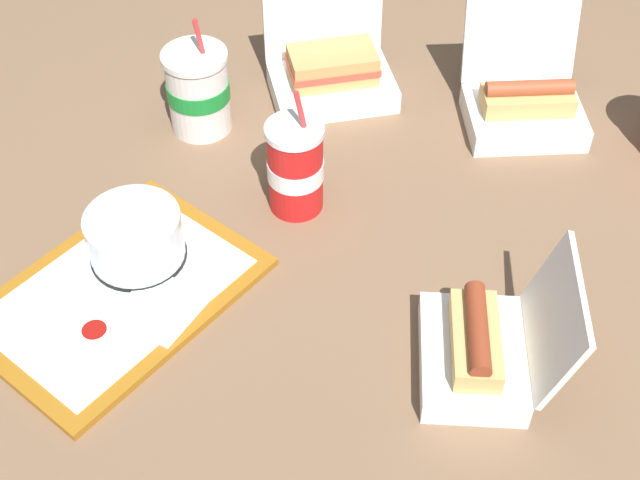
{
  "coord_description": "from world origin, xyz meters",
  "views": [
    {
      "loc": [
        -0.71,
        -0.45,
        0.94
      ],
      "look_at": [
        0.0,
        0.01,
        0.05
      ],
      "focal_mm": 50.0,
      "sensor_mm": 36.0,
      "label": 1
    }
  ],
  "objects_px": {
    "plastic_fork": "(50,300)",
    "soda_cup_back": "(198,90)",
    "ketchup_cup": "(96,335)",
    "soda_cup_center": "(295,167)",
    "clamshell_hotdog_back": "(524,103)",
    "clamshell_sandwich_right": "(331,73)",
    "food_tray": "(118,294)",
    "clamshell_hotdog_corner": "(483,348)",
    "cake_container": "(135,238)"
  },
  "relations": [
    {
      "from": "clamshell_hotdog_corner",
      "to": "clamshell_hotdog_back",
      "type": "xyz_separation_m",
      "value": [
        0.49,
        0.16,
        0.0
      ]
    },
    {
      "from": "clamshell_sandwich_right",
      "to": "soda_cup_center",
      "type": "height_order",
      "value": "soda_cup_center"
    },
    {
      "from": "plastic_fork",
      "to": "cake_container",
      "type": "bearing_deg",
      "value": -31.53
    },
    {
      "from": "clamshell_hotdog_back",
      "to": "soda_cup_center",
      "type": "bearing_deg",
      "value": 150.33
    },
    {
      "from": "food_tray",
      "to": "soda_cup_back",
      "type": "bearing_deg",
      "value": 20.09
    },
    {
      "from": "clamshell_hotdog_corner",
      "to": "cake_container",
      "type": "bearing_deg",
      "value": 100.82
    },
    {
      "from": "clamshell_hotdog_corner",
      "to": "clamshell_hotdog_back",
      "type": "bearing_deg",
      "value": 17.72
    },
    {
      "from": "clamshell_sandwich_right",
      "to": "soda_cup_center",
      "type": "distance_m",
      "value": 0.28
    },
    {
      "from": "ketchup_cup",
      "to": "clamshell_hotdog_corner",
      "type": "xyz_separation_m",
      "value": [
        0.24,
        -0.43,
        0.01
      ]
    },
    {
      "from": "soda_cup_back",
      "to": "plastic_fork",
      "type": "bearing_deg",
      "value": -170.92
    },
    {
      "from": "plastic_fork",
      "to": "clamshell_sandwich_right",
      "type": "height_order",
      "value": "clamshell_sandwich_right"
    },
    {
      "from": "soda_cup_center",
      "to": "soda_cup_back",
      "type": "bearing_deg",
      "value": 72.75
    },
    {
      "from": "clamshell_hotdog_back",
      "to": "soda_cup_back",
      "type": "relative_size",
      "value": 1.3
    },
    {
      "from": "ketchup_cup",
      "to": "soda_cup_center",
      "type": "distance_m",
      "value": 0.37
    },
    {
      "from": "clamshell_sandwich_right",
      "to": "clamshell_hotdog_back",
      "type": "distance_m",
      "value": 0.32
    },
    {
      "from": "ketchup_cup",
      "to": "clamshell_hotdog_back",
      "type": "bearing_deg",
      "value": -20.76
    },
    {
      "from": "clamshell_hotdog_back",
      "to": "soda_cup_back",
      "type": "bearing_deg",
      "value": 123.26
    },
    {
      "from": "clamshell_hotdog_back",
      "to": "soda_cup_center",
      "type": "relative_size",
      "value": 1.25
    },
    {
      "from": "plastic_fork",
      "to": "clamshell_sandwich_right",
      "type": "xyz_separation_m",
      "value": [
        0.61,
        -0.07,
        0.03
      ]
    },
    {
      "from": "clamshell_hotdog_corner",
      "to": "food_tray",
      "type": "bearing_deg",
      "value": 108.75
    },
    {
      "from": "clamshell_hotdog_corner",
      "to": "ketchup_cup",
      "type": "bearing_deg",
      "value": 118.77
    },
    {
      "from": "cake_container",
      "to": "clamshell_hotdog_corner",
      "type": "distance_m",
      "value": 0.49
    },
    {
      "from": "ketchup_cup",
      "to": "food_tray",
      "type": "bearing_deg",
      "value": 24.9
    },
    {
      "from": "clamshell_sandwich_right",
      "to": "ketchup_cup",
      "type": "bearing_deg",
      "value": -177.02
    },
    {
      "from": "clamshell_sandwich_right",
      "to": "soda_cup_back",
      "type": "relative_size",
      "value": 1.23
    },
    {
      "from": "clamshell_hotdog_corner",
      "to": "soda_cup_back",
      "type": "relative_size",
      "value": 1.18
    },
    {
      "from": "clamshell_sandwich_right",
      "to": "clamshell_hotdog_back",
      "type": "height_order",
      "value": "clamshell_hotdog_back"
    },
    {
      "from": "ketchup_cup",
      "to": "plastic_fork",
      "type": "height_order",
      "value": "ketchup_cup"
    },
    {
      "from": "clamshell_hotdog_corner",
      "to": "clamshell_sandwich_right",
      "type": "xyz_separation_m",
      "value": [
        0.39,
        0.46,
        0.0
      ]
    },
    {
      "from": "cake_container",
      "to": "clamshell_hotdog_back",
      "type": "height_order",
      "value": "clamshell_hotdog_back"
    },
    {
      "from": "ketchup_cup",
      "to": "clamshell_sandwich_right",
      "type": "distance_m",
      "value": 0.62
    },
    {
      "from": "clamshell_sandwich_right",
      "to": "food_tray",
      "type": "bearing_deg",
      "value": 179.6
    },
    {
      "from": "clamshell_hotdog_back",
      "to": "soda_cup_center",
      "type": "distance_m",
      "value": 0.42
    },
    {
      "from": "soda_cup_back",
      "to": "soda_cup_center",
      "type": "relative_size",
      "value": 0.97
    },
    {
      "from": "clamshell_hotdog_back",
      "to": "plastic_fork",
      "type": "bearing_deg",
      "value": 152.1
    },
    {
      "from": "ketchup_cup",
      "to": "clamshell_hotdog_corner",
      "type": "bearing_deg",
      "value": -61.23
    },
    {
      "from": "plastic_fork",
      "to": "soda_cup_back",
      "type": "relative_size",
      "value": 0.54
    },
    {
      "from": "soda_cup_back",
      "to": "clamshell_hotdog_back",
      "type": "bearing_deg",
      "value": -56.74
    },
    {
      "from": "clamshell_sandwich_right",
      "to": "soda_cup_back",
      "type": "height_order",
      "value": "soda_cup_back"
    },
    {
      "from": "food_tray",
      "to": "clamshell_sandwich_right",
      "type": "height_order",
      "value": "clamshell_sandwich_right"
    },
    {
      "from": "clamshell_sandwich_right",
      "to": "soda_cup_center",
      "type": "xyz_separation_m",
      "value": [
        -0.26,
        -0.1,
        0.03
      ]
    },
    {
      "from": "food_tray",
      "to": "clamshell_hotdog_back",
      "type": "relative_size",
      "value": 1.52
    },
    {
      "from": "cake_container",
      "to": "soda_cup_back",
      "type": "distance_m",
      "value": 0.31
    },
    {
      "from": "cake_container",
      "to": "clamshell_hotdog_corner",
      "type": "xyz_separation_m",
      "value": [
        0.09,
        -0.48,
        -0.01
      ]
    },
    {
      "from": "cake_container",
      "to": "ketchup_cup",
      "type": "relative_size",
      "value": 3.39
    },
    {
      "from": "cake_container",
      "to": "clamshell_sandwich_right",
      "type": "xyz_separation_m",
      "value": [
        0.48,
        -0.02,
        -0.0
      ]
    },
    {
      "from": "clamshell_sandwich_right",
      "to": "soda_cup_back",
      "type": "distance_m",
      "value": 0.23
    },
    {
      "from": "ketchup_cup",
      "to": "soda_cup_back",
      "type": "bearing_deg",
      "value": 20.98
    },
    {
      "from": "soda_cup_center",
      "to": "ketchup_cup",
      "type": "bearing_deg",
      "value": 169.34
    },
    {
      "from": "food_tray",
      "to": "clamshell_hotdog_corner",
      "type": "distance_m",
      "value": 0.5
    }
  ]
}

